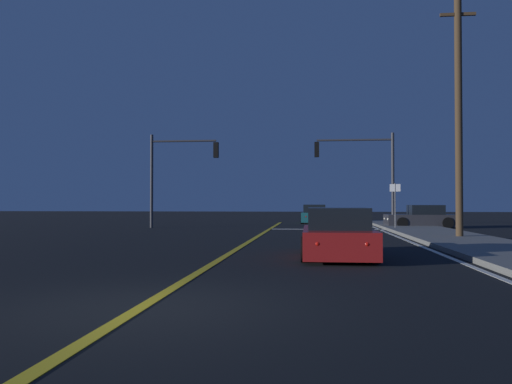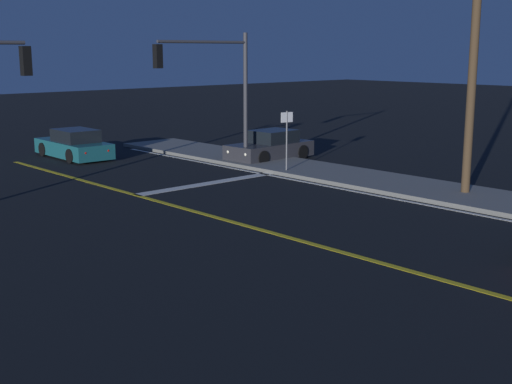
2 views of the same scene
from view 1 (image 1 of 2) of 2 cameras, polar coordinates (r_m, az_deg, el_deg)
name	(u,v)px [view 1 (image 1 of 2)]	position (r m, az deg, el deg)	size (l,w,h in m)	color
ground_plane	(142,307)	(7.77, -12.21, -12.08)	(160.00, 160.00, 0.00)	black
sidewalk_right	(471,243)	(19.87, 22.27, -5.12)	(3.20, 42.49, 0.15)	slate
lane_line_center	(247,243)	(19.25, -1.01, -5.54)	(0.20, 40.13, 0.01)	gold
lane_line_edge_right	(417,244)	(19.44, 17.01, -5.45)	(0.16, 40.13, 0.01)	silver
stop_bar	(327,229)	(29.39, 7.64, -4.02)	(6.28, 0.50, 0.01)	silver
car_side_waiting_red	(338,236)	(14.41, 8.83, -4.71)	(1.95, 4.32, 1.34)	maroon
car_lead_oncoming_charcoal	(422,218)	(32.55, 17.55, -2.69)	(4.21, 2.01, 1.34)	#2D2D33
car_following_oncoming_teal	(315,215)	(38.45, 6.37, -2.49)	(1.96, 4.57, 1.34)	#195960
traffic_signal_near_right	(363,164)	(31.87, 11.52, 3.02)	(4.68, 0.28, 5.61)	#38383D
traffic_signal_far_left	(176,165)	(31.36, -8.60, 2.90)	(4.09, 0.28, 5.50)	#38383D
utility_pole_right	(459,104)	(22.75, 21.06, 8.87)	(1.65, 0.29, 10.41)	#4C3823
street_sign_corner	(395,199)	(29.18, 14.82, -0.70)	(0.56, 0.12, 2.53)	slate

